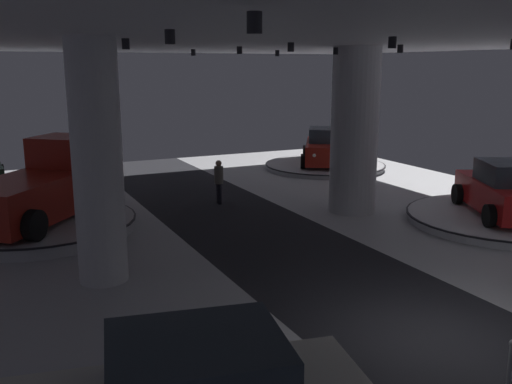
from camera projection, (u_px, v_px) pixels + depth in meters
ground at (440, 343)px, 10.30m from camera, size 24.00×44.00×0.06m
ceiling_with_spotlights at (465, 23)px, 9.09m from camera, size 24.00×44.00×0.39m
column_left at (97, 163)px, 12.68m from camera, size 1.11×1.11×5.50m
column_right at (354, 131)px, 18.96m from camera, size 1.58×1.58×5.50m
display_platform_deep_right at (325, 166)px, 27.44m from camera, size 5.75×5.75×0.24m
display_car_deep_right at (325, 148)px, 27.28m from camera, size 3.77×4.51×1.71m
display_platform_mid_right at (503, 218)px, 18.01m from camera, size 5.95×5.95×0.27m
display_car_mid_right at (506, 191)px, 17.78m from camera, size 3.58×4.56×1.71m
display_platform_far_left at (40, 225)px, 17.04m from camera, size 5.68×5.68×0.38m
pickup_truck_far_left at (43, 187)px, 17.10m from camera, size 5.02×5.41×2.30m
visitor_walking_near at (219, 179)px, 20.33m from camera, size 0.32×0.32×1.59m
stanchion_a at (509, 380)px, 8.37m from camera, size 0.28×0.28×1.01m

